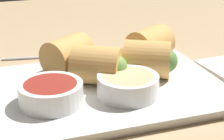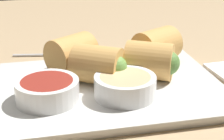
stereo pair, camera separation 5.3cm
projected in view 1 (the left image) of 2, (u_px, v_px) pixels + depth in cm
name	position (u px, v px, depth cm)	size (l,w,h in cm)	color
table_surface	(108.00, 96.00, 57.22)	(180.00, 140.00, 2.00)	tan
serving_plate	(112.00, 89.00, 55.64)	(32.76, 24.52, 1.50)	silver
roll_front_left	(100.00, 66.00, 54.40)	(8.92, 8.50, 5.68)	#DBA356
roll_front_right	(151.00, 60.00, 56.65)	(8.83, 8.30, 5.68)	#DBA356
roll_back_left	(70.00, 54.00, 59.20)	(8.96, 8.62, 5.68)	#DBA356
roll_back_right	(152.00, 44.00, 63.90)	(8.85, 8.36, 5.68)	#DBA356
dipping_bowl_near	(128.00, 85.00, 51.35)	(8.52, 8.52, 2.95)	white
dipping_bowl_far	(51.00, 93.00, 49.02)	(8.52, 8.52, 2.95)	white
spoon	(85.00, 53.00, 70.42)	(19.04, 4.75, 1.30)	silver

